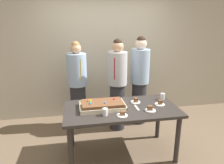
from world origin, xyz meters
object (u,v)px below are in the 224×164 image
Objects in this scene: sheet_cake at (102,105)px; cake_server_utensil at (137,108)px; plated_slice_far_left at (136,101)px; plated_slice_far_right at (160,103)px; plated_slice_near_left at (122,114)px; drink_cup_middle at (105,112)px; drink_cup_nearest at (162,96)px; person_serving_front at (140,80)px; party_table at (121,114)px; person_green_shirt_behind at (117,84)px; plated_slice_near_right at (150,109)px; person_striped_tie_right at (77,85)px.

sheet_cake is 3.26× the size of cake_server_utensil.
plated_slice_far_left is at bearing 12.82° from sheet_cake.
plated_slice_far_right is 0.38m from cake_server_utensil.
plated_slice_near_left is 0.23m from drink_cup_middle.
drink_cup_nearest reaches higher than cake_server_utensil.
plated_slice_near_left is 0.52m from plated_slice_far_left.
plated_slice_far_left is 0.65m from drink_cup_middle.
person_serving_front is at bearing 99.96° from drink_cup_nearest.
drink_cup_nearest reaches higher than party_table.
plated_slice_far_left is at bearing 77.74° from cake_server_utensil.
drink_cup_middle is at bearing 5.85° from person_green_shirt_behind.
sheet_cake is at bearing -167.18° from plated_slice_far_left.
person_serving_front reaches higher than drink_cup_nearest.
plated_slice_far_right reaches higher than plated_slice_near_right.
sheet_cake reaches higher than plated_slice_near_right.
plated_slice_near_right is (0.42, 0.08, 0.00)m from plated_slice_near_left.
plated_slice_near_left is at bearing -126.50° from plated_slice_far_left.
party_table is 0.37m from drink_cup_middle.
person_green_shirt_behind reaches higher than cake_server_utensil.
plated_slice_near_left is at bearing -141.35° from cake_server_utensil.
plated_slice_near_left is 0.34m from cake_server_utensil.
plated_slice_near_right and plated_slice_far_left have the same top height.
party_table is 0.84m from person_green_shirt_behind.
drink_cup_nearest is 0.06× the size of person_green_shirt_behind.
cake_server_utensil is (-0.04, -0.21, -0.02)m from plated_slice_far_left.
plated_slice_far_right is at bearing 13.78° from drink_cup_middle.
plated_slice_near_left is 0.09× the size of person_green_shirt_behind.
drink_cup_middle is (-0.99, -0.42, 0.00)m from drink_cup_nearest.
plated_slice_near_left is 0.75× the size of cake_server_utensil.
sheet_cake is 6.52× the size of drink_cup_nearest.
person_green_shirt_behind reaches higher than person_striped_tie_right.
person_striped_tie_right is at bearing 120.03° from party_table.
drink_cup_nearest is 1.00× the size of drink_cup_middle.
plated_slice_far_right is at bearing 42.68° from person_serving_front.
drink_cup_middle reaches higher than party_table.
person_striped_tie_right reaches higher than plated_slice_far_left.
plated_slice_far_left is at bearing 34.64° from drink_cup_middle.
party_table is 10.93× the size of plated_slice_far_right.
plated_slice_near_left is 1.40m from person_serving_front.
sheet_cake is 0.87m from plated_slice_far_right.
person_serving_front is (0.63, 1.24, 0.10)m from plated_slice_near_left.
plated_slice_far_right is at bearing 22.24° from plated_slice_near_left.
person_serving_front is (0.32, 0.82, 0.10)m from plated_slice_far_left.
plated_slice_far_left is 0.09× the size of person_green_shirt_behind.
cake_server_utensil is 1.10m from person_serving_front.
person_green_shirt_behind is at bearing 120.88° from plated_slice_far_right.
plated_slice_near_right is at bearing -39.44° from cake_server_utensil.
person_serving_front is at bearing 136.45° from person_green_shirt_behind.
party_table is 0.25m from cake_server_utensil.
drink_cup_middle is 1.30m from person_striped_tie_right.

